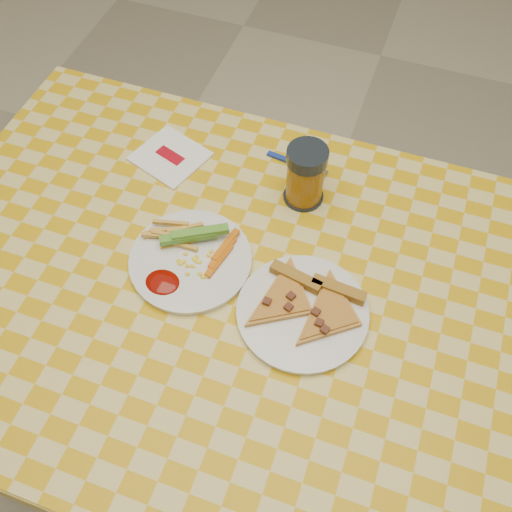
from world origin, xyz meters
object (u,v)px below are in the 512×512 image
at_px(plate_right, 302,313).
at_px(table, 241,309).
at_px(drink_glass, 305,176).
at_px(plate_left, 191,261).

bearing_deg(plate_right, table, 175.22).
height_order(plate_right, drink_glass, drink_glass).
xyz_separation_m(table, drink_glass, (0.04, 0.25, 0.14)).
height_order(table, plate_right, plate_right).
bearing_deg(plate_left, plate_right, -8.56).
bearing_deg(table, plate_right, -4.78).
xyz_separation_m(plate_left, drink_glass, (0.15, 0.22, 0.06)).
height_order(table, drink_glass, drink_glass).
bearing_deg(drink_glass, table, -100.08).
distance_m(table, plate_left, 0.14).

